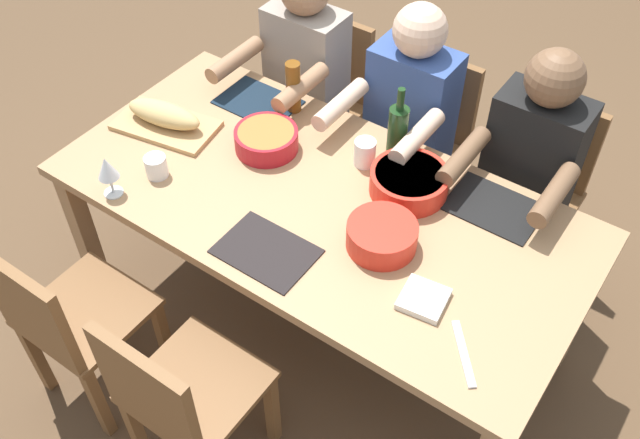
{
  "coord_description": "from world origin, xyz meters",
  "views": [
    {
      "loc": [
        -1.04,
        1.49,
        2.53
      ],
      "look_at": [
        0.0,
        0.0,
        0.63
      ],
      "focal_mm": 40.02,
      "sensor_mm": 36.0,
      "label": 1
    }
  ],
  "objects_px": {
    "diner_near_center": "(405,120)",
    "chair_far_center": "(178,397)",
    "cutting_board": "(166,125)",
    "bread_loaf": "(164,114)",
    "diner_near_right": "(301,77)",
    "wine_bottle": "(398,129)",
    "chair_far_right": "(66,319)",
    "serving_bowl_salad": "(382,235)",
    "wine_glass": "(107,169)",
    "dining_table": "(320,213)",
    "chair_near_right": "(324,96)",
    "serving_bowl_fruit": "(266,139)",
    "chair_near_left": "(533,184)",
    "serving_bowl_pasta": "(409,181)",
    "napkin_stack": "(423,299)",
    "diner_near_left": "(526,170)",
    "chair_near_center": "(422,137)",
    "beer_bottle": "(293,87)",
    "cup_near_center": "(365,153)",
    "cup_far_right": "(156,166)"
  },
  "relations": [
    {
      "from": "diner_near_center",
      "to": "wine_glass",
      "type": "height_order",
      "value": "diner_near_center"
    },
    {
      "from": "dining_table",
      "to": "chair_near_right",
      "type": "height_order",
      "value": "chair_near_right"
    },
    {
      "from": "wine_glass",
      "to": "cup_near_center",
      "type": "xyz_separation_m",
      "value": [
        -0.65,
        -0.65,
        -0.06
      ]
    },
    {
      "from": "serving_bowl_fruit",
      "to": "chair_far_right",
      "type": "bearing_deg",
      "value": 77.07
    },
    {
      "from": "chair_near_right",
      "to": "cup_far_right",
      "type": "xyz_separation_m",
      "value": [
        0.03,
        1.04,
        0.3
      ]
    },
    {
      "from": "chair_far_right",
      "to": "serving_bowl_salad",
      "type": "xyz_separation_m",
      "value": [
        -0.83,
        -0.73,
        0.31
      ]
    },
    {
      "from": "serving_bowl_fruit",
      "to": "chair_near_right",
      "type": "bearing_deg",
      "value": -73.24
    },
    {
      "from": "chair_near_left",
      "to": "serving_bowl_salad",
      "type": "relative_size",
      "value": 3.57
    },
    {
      "from": "dining_table",
      "to": "wine_bottle",
      "type": "height_order",
      "value": "wine_bottle"
    },
    {
      "from": "cutting_board",
      "to": "cup_near_center",
      "type": "height_order",
      "value": "cup_near_center"
    },
    {
      "from": "serving_bowl_salad",
      "to": "chair_far_right",
      "type": "bearing_deg",
      "value": 41.27
    },
    {
      "from": "chair_far_center",
      "to": "serving_bowl_salad",
      "type": "height_order",
      "value": "chair_far_center"
    },
    {
      "from": "serving_bowl_pasta",
      "to": "cup_near_center",
      "type": "bearing_deg",
      "value": -9.71
    },
    {
      "from": "diner_near_left",
      "to": "bread_loaf",
      "type": "height_order",
      "value": "diner_near_left"
    },
    {
      "from": "bread_loaf",
      "to": "serving_bowl_pasta",
      "type": "bearing_deg",
      "value": -166.39
    },
    {
      "from": "serving_bowl_pasta",
      "to": "wine_bottle",
      "type": "distance_m",
      "value": 0.23
    },
    {
      "from": "diner_near_left",
      "to": "wine_glass",
      "type": "bearing_deg",
      "value": 41.36
    },
    {
      "from": "diner_near_center",
      "to": "beer_bottle",
      "type": "bearing_deg",
      "value": 33.03
    },
    {
      "from": "diner_near_left",
      "to": "wine_bottle",
      "type": "xyz_separation_m",
      "value": [
        0.44,
        0.24,
        0.15
      ]
    },
    {
      "from": "cup_near_center",
      "to": "wine_bottle",
      "type": "bearing_deg",
      "value": -116.03
    },
    {
      "from": "diner_near_center",
      "to": "chair_near_left",
      "type": "bearing_deg",
      "value": -160.92
    },
    {
      "from": "dining_table",
      "to": "bread_loaf",
      "type": "distance_m",
      "value": 0.74
    },
    {
      "from": "diner_near_center",
      "to": "diner_near_left",
      "type": "distance_m",
      "value": 0.53
    },
    {
      "from": "chair_far_center",
      "to": "serving_bowl_salad",
      "type": "relative_size",
      "value": 3.57
    },
    {
      "from": "diner_near_center",
      "to": "serving_bowl_salad",
      "type": "bearing_deg",
      "value": 113.72
    },
    {
      "from": "chair_near_center",
      "to": "cup_far_right",
      "type": "bearing_deg",
      "value": 61.62
    },
    {
      "from": "diner_near_center",
      "to": "cup_near_center",
      "type": "xyz_separation_m",
      "value": [
        -0.03,
        0.36,
        0.1
      ]
    },
    {
      "from": "dining_table",
      "to": "serving_bowl_salad",
      "type": "relative_size",
      "value": 8.11
    },
    {
      "from": "chair_near_center",
      "to": "diner_near_left",
      "type": "xyz_separation_m",
      "value": [
        -0.53,
        0.18,
        0.21
      ]
    },
    {
      "from": "chair_far_center",
      "to": "napkin_stack",
      "type": "height_order",
      "value": "chair_far_center"
    },
    {
      "from": "wine_bottle",
      "to": "bread_loaf",
      "type": "bearing_deg",
      "value": 25.82
    },
    {
      "from": "diner_near_center",
      "to": "chair_far_center",
      "type": "relative_size",
      "value": 1.41
    },
    {
      "from": "bread_loaf",
      "to": "diner_near_right",
      "type": "bearing_deg",
      "value": -107.38
    },
    {
      "from": "serving_bowl_pasta",
      "to": "cutting_board",
      "type": "bearing_deg",
      "value": 13.61
    },
    {
      "from": "chair_far_center",
      "to": "wine_glass",
      "type": "relative_size",
      "value": 5.12
    },
    {
      "from": "chair_far_right",
      "to": "bread_loaf",
      "type": "xyz_separation_m",
      "value": [
        0.2,
        -0.77,
        0.32
      ]
    },
    {
      "from": "beer_bottle",
      "to": "wine_glass",
      "type": "bearing_deg",
      "value": 72.65
    },
    {
      "from": "chair_far_center",
      "to": "cutting_board",
      "type": "height_order",
      "value": "chair_far_center"
    },
    {
      "from": "chair_near_left",
      "to": "cup_near_center",
      "type": "height_order",
      "value": "chair_near_left"
    },
    {
      "from": "chair_far_right",
      "to": "serving_bowl_pasta",
      "type": "bearing_deg",
      "value": -127.46
    },
    {
      "from": "chair_near_right",
      "to": "wine_bottle",
      "type": "distance_m",
      "value": 0.83
    },
    {
      "from": "diner_near_right",
      "to": "napkin_stack",
      "type": "bearing_deg",
      "value": 142.91
    },
    {
      "from": "chair_near_right",
      "to": "cutting_board",
      "type": "relative_size",
      "value": 2.12
    },
    {
      "from": "wine_glass",
      "to": "dining_table",
      "type": "bearing_deg",
      "value": -146.89
    },
    {
      "from": "chair_far_center",
      "to": "diner_near_center",
      "type": "bearing_deg",
      "value": -90.0
    },
    {
      "from": "dining_table",
      "to": "chair_near_left",
      "type": "bearing_deg",
      "value": -123.79
    },
    {
      "from": "serving_bowl_pasta",
      "to": "wine_glass",
      "type": "relative_size",
      "value": 1.7
    },
    {
      "from": "chair_near_right",
      "to": "chair_far_right",
      "type": "height_order",
      "value": "same"
    },
    {
      "from": "diner_near_center",
      "to": "cup_far_right",
      "type": "xyz_separation_m",
      "value": [
        0.56,
        0.85,
        0.08
      ]
    },
    {
      "from": "diner_near_right",
      "to": "wine_bottle",
      "type": "height_order",
      "value": "diner_near_right"
    }
  ]
}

